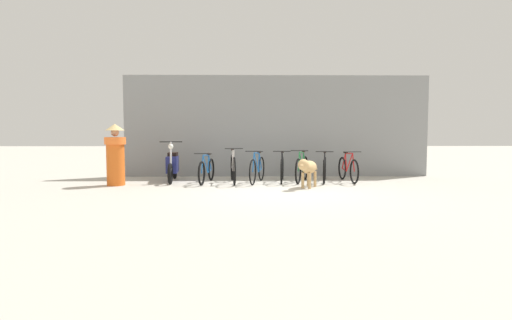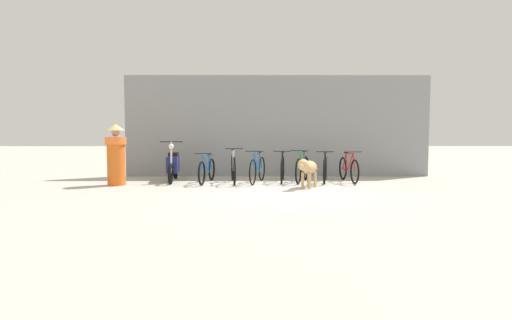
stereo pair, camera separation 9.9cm
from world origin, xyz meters
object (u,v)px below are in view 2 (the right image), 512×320
bicycle_6 (349,169)px  bicycle_3 (282,169)px  motorcycle (173,165)px  person_in_robes (116,154)px  bicycle_1 (233,168)px  bicycle_2 (258,169)px  bicycle_4 (302,169)px  stray_dog (308,168)px  bicycle_0 (207,170)px  bicycle_5 (325,169)px

bicycle_6 → bicycle_3: bearing=-95.3°
motorcycle → person_in_robes: 1.53m
bicycle_1 → motorcycle: bearing=-106.0°
bicycle_2 → bicycle_6: bicycle_2 is taller
bicycle_4 → bicycle_2: bearing=-64.0°
bicycle_2 → stray_dog: bearing=64.1°
bicycle_3 → person_in_robes: bearing=-74.4°
bicycle_0 → bicycle_1: bearing=99.7°
bicycle_1 → bicycle_3: 1.33m
bicycle_1 → bicycle_5: (2.46, 0.22, -0.04)m
bicycle_2 → bicycle_3: 0.72m
bicycle_3 → bicycle_6: 1.78m
bicycle_4 → person_in_robes: size_ratio=1.02×
bicycle_6 → motorcycle: motorcycle is taller
bicycle_3 → stray_dog: bicycle_3 is taller
bicycle_2 → bicycle_3: bicycle_2 is taller
bicycle_0 → person_in_robes: person_in_robes is taller
bicycle_0 → bicycle_1: 0.70m
bicycle_2 → bicycle_5: size_ratio=0.94×
bicycle_2 → bicycle_6: (2.45, 0.22, -0.01)m
bicycle_3 → person_in_robes: size_ratio=1.08×
bicycle_0 → bicycle_3: bearing=104.2°
bicycle_3 → stray_dog: 1.36m
bicycle_1 → bicycle_0: bearing=-93.6°
bicycle_6 → person_in_robes: bearing=-88.3°
bicycle_3 → person_in_robes: person_in_robes is taller
bicycle_6 → person_in_robes: size_ratio=1.06×
bicycle_0 → person_in_robes: bearing=-70.8°
stray_dog → bicycle_4: bearing=-153.1°
bicycle_4 → bicycle_6: bicycle_4 is taller
bicycle_6 → bicycle_5: bearing=-97.3°
bicycle_0 → bicycle_2: size_ratio=1.03×
bicycle_4 → stray_dog: 1.17m
bicycle_1 → stray_dog: size_ratio=1.64×
bicycle_6 → person_in_robes: person_in_robes is taller
bicycle_6 → bicycle_1: bearing=-91.2°
bicycle_1 → motorcycle: (-1.65, 0.30, 0.05)m
stray_dog → person_in_robes: size_ratio=0.70×
bicycle_1 → bicycle_2: bicycle_1 is taller
bicycle_0 → bicycle_2: bicycle_2 is taller
bicycle_2 → bicycle_5: (1.82, 0.25, -0.02)m
bicycle_3 → motorcycle: (-2.96, 0.09, 0.08)m
bicycle_5 → bicycle_6: bearing=99.0°
bicycle_4 → motorcycle: bearing=-74.5°
bicycle_4 → bicycle_6: (1.25, 0.06, -0.01)m
bicycle_4 → stray_dog: bearing=18.0°
bicycle_1 → stray_dog: (1.83, -1.04, 0.11)m
bicycle_5 → person_in_robes: bearing=-70.9°
stray_dog → motorcycle: bearing=-83.8°
bicycle_1 → bicycle_4: (1.83, 0.13, -0.03)m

